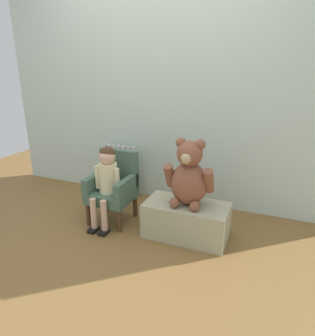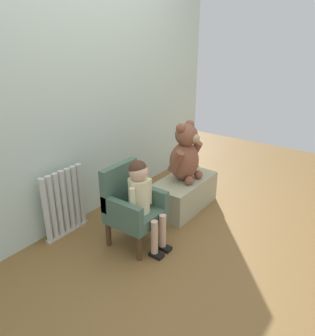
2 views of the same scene
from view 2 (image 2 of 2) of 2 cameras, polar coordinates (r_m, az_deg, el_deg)
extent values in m
plane|color=brown|center=(2.78, 7.03, -13.83)|extent=(6.00, 6.00, 0.00)
cube|color=silver|center=(3.01, -12.30, 13.67)|extent=(3.80, 0.05, 2.40)
cylinder|color=silver|center=(2.82, -18.86, -7.03)|extent=(0.05, 0.05, 0.57)
cylinder|color=silver|center=(2.85, -17.86, -6.57)|extent=(0.05, 0.05, 0.57)
cylinder|color=silver|center=(2.88, -16.88, -6.11)|extent=(0.05, 0.05, 0.57)
cylinder|color=silver|center=(2.92, -15.92, -5.66)|extent=(0.05, 0.05, 0.57)
cylinder|color=silver|center=(2.95, -14.99, -5.22)|extent=(0.05, 0.05, 0.57)
cylinder|color=silver|center=(2.98, -14.08, -4.79)|extent=(0.05, 0.05, 0.57)
cylinder|color=silver|center=(3.02, -13.19, -4.36)|extent=(0.05, 0.05, 0.57)
cube|color=silver|center=(3.06, -15.33, -10.52)|extent=(0.43, 0.05, 0.02)
cube|color=#456351|center=(2.70, -3.80, -8.14)|extent=(0.39, 0.39, 0.10)
cube|color=#456351|center=(2.69, -6.63, -2.87)|extent=(0.39, 0.06, 0.35)
cube|color=#456351|center=(2.53, -6.28, -7.33)|extent=(0.06, 0.39, 0.14)
cube|color=#456351|center=(2.75, -1.66, -4.58)|extent=(0.06, 0.39, 0.14)
cylinder|color=#4C331E|center=(2.59, -3.23, -13.73)|extent=(0.04, 0.04, 0.22)
cylinder|color=#4C331E|center=(2.81, 1.05, -10.55)|extent=(0.04, 0.04, 0.22)
cylinder|color=#4C331E|center=(2.78, -8.55, -11.24)|extent=(0.04, 0.04, 0.22)
cylinder|color=#4C331E|center=(2.98, -4.13, -8.49)|extent=(0.04, 0.04, 0.22)
cylinder|color=beige|center=(2.58, -3.23, -4.79)|extent=(0.17, 0.17, 0.28)
sphere|color=#D8AD8E|center=(2.50, -3.33, -0.64)|extent=(0.15, 0.15, 0.15)
sphere|color=#472D1E|center=(2.49, -3.43, -0.22)|extent=(0.14, 0.14, 0.14)
cylinder|color=#D8AD8E|center=(2.59, -0.54, -11.97)|extent=(0.06, 0.06, 0.29)
cube|color=black|center=(2.68, -0.17, -14.89)|extent=(0.07, 0.11, 0.03)
cylinder|color=#D8AD8E|center=(2.67, 0.90, -10.88)|extent=(0.06, 0.06, 0.29)
cube|color=black|center=(2.75, 1.23, -13.76)|extent=(0.07, 0.11, 0.03)
cylinder|color=beige|center=(2.50, -4.39, -5.81)|extent=(0.04, 0.04, 0.22)
cylinder|color=beige|center=(2.65, -1.45, -4.07)|extent=(0.04, 0.04, 0.22)
cube|color=tan|center=(3.28, 4.56, -4.41)|extent=(0.72, 0.37, 0.31)
ellipsoid|color=brown|center=(3.16, 4.66, 1.20)|extent=(0.31, 0.27, 0.37)
sphere|color=brown|center=(3.06, 5.05, 5.77)|extent=(0.21, 0.21, 0.21)
sphere|color=tan|center=(3.02, 6.59, 5.15)|extent=(0.09, 0.09, 0.09)
sphere|color=brown|center=(2.98, 4.05, 6.93)|extent=(0.09, 0.09, 0.09)
sphere|color=brown|center=(3.11, 5.65, 7.56)|extent=(0.09, 0.09, 0.09)
cylinder|color=brown|center=(3.00, 3.23, 1.18)|extent=(0.08, 0.16, 0.23)
cylinder|color=brown|center=(3.27, 6.47, 2.93)|extent=(0.08, 0.16, 0.23)
sphere|color=brown|center=(3.09, 5.55, -2.19)|extent=(0.09, 0.09, 0.09)
sphere|color=brown|center=(3.23, 7.12, -1.14)|extent=(0.09, 0.09, 0.09)
camera|label=1|loc=(3.26, 50.28, 10.80)|focal=32.00mm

